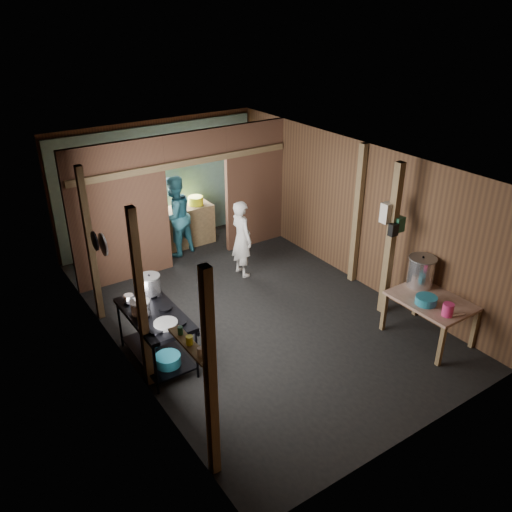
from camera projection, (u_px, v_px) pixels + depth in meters
floor at (249, 309)px, 8.94m from camera, size 4.50×7.00×0.00m
ceiling at (249, 161)px, 7.78m from camera, size 4.50×7.00×0.00m
wall_back at (158, 182)px, 10.96m from camera, size 4.50×0.00×2.60m
wall_front at (423, 350)px, 5.76m from camera, size 4.50×0.00×2.60m
wall_left at (113, 278)px, 7.23m from camera, size 0.00×7.00×2.60m
wall_right at (352, 211)px, 9.48m from camera, size 0.00×7.00×2.60m
partition_left at (120, 215)px, 9.33m from camera, size 1.85×0.10×2.60m
partition_right at (254, 185)px, 10.78m from camera, size 1.35×0.10×2.60m
partition_header at (195, 147)px, 9.67m from camera, size 1.30×0.10×0.60m
turquoise_panel at (159, 185)px, 10.93m from camera, size 4.40×0.06×2.50m
back_counter at (185, 226)px, 11.09m from camera, size 1.20×0.50×0.85m
wall_clock at (168, 153)px, 10.74m from camera, size 0.20×0.03×0.20m
post_left_a at (210, 378)px, 5.34m from camera, size 0.10×0.12×2.60m
post_left_b at (141, 302)px, 6.67m from camera, size 0.10×0.12×2.60m
post_left_c at (90, 246)px, 8.16m from camera, size 0.10×0.12×2.60m
post_right at (357, 215)px, 9.30m from camera, size 0.10×0.12×2.60m
post_free at (391, 241)px, 8.32m from camera, size 0.12×0.12×2.60m
cross_beam at (185, 163)px, 9.62m from camera, size 4.40×0.12×0.12m
pan_lid_big at (103, 245)px, 7.39m from camera, size 0.03×0.34×0.34m
pan_lid_small at (95, 241)px, 7.74m from camera, size 0.03×0.30×0.30m
wall_shelf at (190, 345)px, 5.68m from camera, size 0.14×0.80×0.03m
jar_white at (201, 352)px, 5.47m from camera, size 0.07×0.07×0.10m
jar_yellow at (189, 340)px, 5.65m from camera, size 0.08×0.08×0.10m
jar_green at (180, 331)px, 5.81m from camera, size 0.06×0.06×0.10m
bag_white at (388, 212)px, 8.14m from camera, size 0.22×0.15×0.32m
bag_green at (399, 224)px, 8.17m from camera, size 0.16×0.12×0.24m
bag_black at (393, 230)px, 8.11m from camera, size 0.14×0.10×0.20m
gas_range at (157, 337)px, 7.49m from camera, size 0.73×1.41×0.83m
prep_table at (428, 319)px, 8.04m from camera, size 0.86×1.18×0.70m
stove_pot_large at (150, 286)px, 7.70m from camera, size 0.35×0.35×0.33m
stove_pot_med at (141, 309)px, 7.21m from camera, size 0.35×0.35×0.24m
stove_saucepan at (129, 298)px, 7.57m from camera, size 0.16×0.16×0.09m
frying_pan at (166, 324)px, 7.00m from camera, size 0.49×0.62×0.07m
blue_tub_front at (168, 360)px, 7.31m from camera, size 0.36×0.36×0.15m
blue_tub_back at (151, 340)px, 7.76m from camera, size 0.30×0.30×0.12m
stock_pot at (421, 272)px, 8.17m from camera, size 0.57×0.57×0.50m
wash_basin at (426, 300)px, 7.75m from camera, size 0.40×0.40×0.12m
pink_bucket at (448, 310)px, 7.45m from camera, size 0.21×0.21×0.19m
knife at (456, 315)px, 7.48m from camera, size 0.30×0.13×0.01m
yellow_tub at (196, 201)px, 11.00m from camera, size 0.32×0.32×0.18m
cook at (242, 239)px, 9.76m from camera, size 0.36×0.54×1.48m
worker_back at (175, 216)px, 10.50m from camera, size 0.95×0.83×1.67m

